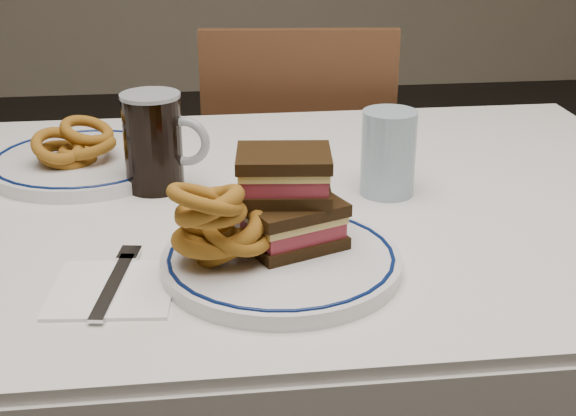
{
  "coord_description": "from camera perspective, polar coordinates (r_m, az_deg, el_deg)",
  "views": [
    {
      "loc": [
        -0.09,
        -1.05,
        1.18
      ],
      "look_at": [
        0.01,
        -0.21,
        0.82
      ],
      "focal_mm": 50.0,
      "sensor_mm": 36.0,
      "label": 1
    }
  ],
  "objects": [
    {
      "name": "reuben_sandwich",
      "position": [
        0.94,
        0.02,
        0.64
      ],
      "size": [
        0.14,
        0.12,
        0.11
      ],
      "color": "black",
      "rests_on": "main_plate"
    },
    {
      "name": "water_glass",
      "position": [
        1.15,
        7.15,
        3.9
      ],
      "size": [
        0.08,
        0.08,
        0.12
      ],
      "primitive_type": "cylinder",
      "color": "#91ACBB",
      "rests_on": "dining_table"
    },
    {
      "name": "onion_rings_far",
      "position": [
        1.27,
        -14.89,
        4.32
      ],
      "size": [
        0.13,
        0.12,
        0.08
      ],
      "color": "brown",
      "rests_on": "far_plate"
    },
    {
      "name": "onion_rings_main",
      "position": [
        0.9,
        -4.94,
        -1.13
      ],
      "size": [
        0.13,
        0.12,
        0.14
      ],
      "color": "brown",
      "rests_on": "main_plate"
    },
    {
      "name": "beer_mug",
      "position": [
        1.17,
        -9.44,
        4.72
      ],
      "size": [
        0.13,
        0.09,
        0.14
      ],
      "color": "black",
      "rests_on": "dining_table"
    },
    {
      "name": "chair_far",
      "position": [
        1.88,
        0.62,
        1.02
      ],
      "size": [
        0.45,
        0.45,
        0.88
      ],
      "color": "#412415",
      "rests_on": "floor"
    },
    {
      "name": "far_plate",
      "position": [
        1.29,
        -14.28,
        3.2
      ],
      "size": [
        0.29,
        0.29,
        0.02
      ],
      "color": "silver",
      "rests_on": "dining_table"
    },
    {
      "name": "main_plate",
      "position": [
        0.94,
        -0.49,
        -3.77
      ],
      "size": [
        0.28,
        0.28,
        0.02
      ],
      "color": "silver",
      "rests_on": "dining_table"
    },
    {
      "name": "ketchup_ramekin",
      "position": [
        1.0,
        -3.91,
        -0.26
      ],
      "size": [
        0.06,
        0.06,
        0.03
      ],
      "color": "white",
      "rests_on": "main_plate"
    },
    {
      "name": "napkin_fork",
      "position": [
        0.92,
        -12.27,
        -5.5
      ],
      "size": [
        0.14,
        0.18,
        0.01
      ],
      "color": "white",
      "rests_on": "dining_table"
    },
    {
      "name": "dining_table",
      "position": [
        1.18,
        -1.83,
        -4.05
      ],
      "size": [
        1.27,
        0.87,
        0.75
      ],
      "color": "silver",
      "rests_on": "floor"
    }
  ]
}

